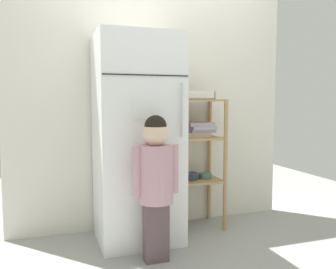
% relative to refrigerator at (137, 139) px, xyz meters
% --- Properties ---
extents(ground_plane, '(6.00, 6.00, 0.00)m').
position_rel_refrigerator_xyz_m(ground_plane, '(0.24, -0.02, -0.84)').
color(ground_plane, '#999993').
extents(kitchen_wall_back, '(2.59, 0.03, 2.17)m').
position_rel_refrigerator_xyz_m(kitchen_wall_back, '(0.24, 0.33, 0.25)').
color(kitchen_wall_back, silver).
rests_on(kitchen_wall_back, ground).
extents(refrigerator, '(0.66, 0.63, 1.67)m').
position_rel_refrigerator_xyz_m(refrigerator, '(0.00, 0.00, 0.00)').
color(refrigerator, white).
rests_on(refrigerator, ground).
extents(child_standing, '(0.34, 0.25, 1.05)m').
position_rel_refrigerator_xyz_m(child_standing, '(0.02, -0.44, -0.20)').
color(child_standing, '#5A444A').
rests_on(child_standing, ground).
extents(pantry_shelf_unit, '(0.42, 0.36, 1.16)m').
position_rel_refrigerator_xyz_m(pantry_shelf_unit, '(0.59, 0.12, -0.10)').
color(pantry_shelf_unit, tan).
rests_on(pantry_shelf_unit, ground).
extents(fruit_bin, '(0.26, 0.18, 0.08)m').
position_rel_refrigerator_xyz_m(fruit_bin, '(0.59, 0.13, 0.36)').
color(fruit_bin, white).
rests_on(fruit_bin, pantry_shelf_unit).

